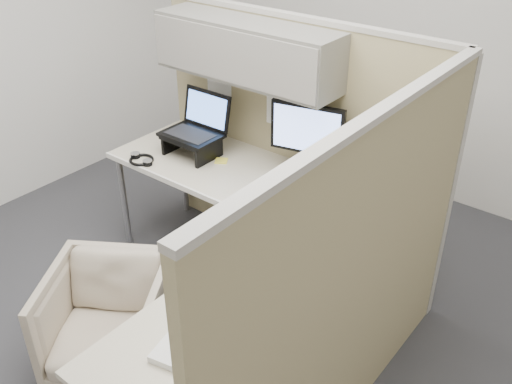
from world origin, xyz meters
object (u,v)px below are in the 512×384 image
Objects in this scene: desk at (245,229)px; keyboard at (280,211)px; office_chair at (108,314)px; monitor_left at (307,135)px.

keyboard reaches higher than desk.
keyboard is at bearing 65.34° from desk.
office_chair is at bearing -129.02° from keyboard.
desk is 4.24× the size of keyboard.
monitor_left is at bearing 97.93° from keyboard.
monitor_left reaches higher than office_chair.
monitor_left is at bearing 40.14° from office_chair.
keyboard is (0.09, 0.19, 0.05)m from desk.
desk is 4.29× the size of monitor_left.
desk is 3.17× the size of office_chair.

